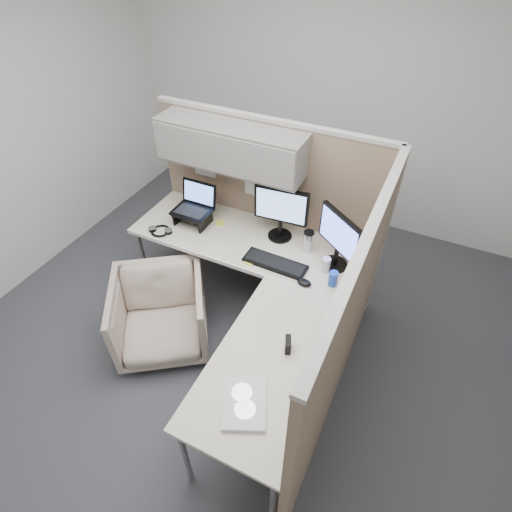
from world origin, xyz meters
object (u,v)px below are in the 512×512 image
at_px(office_chair, 160,312).
at_px(monitor_left, 281,210).
at_px(desk, 252,283).
at_px(keyboard, 275,263).

relative_size(office_chair, monitor_left, 1.56).
xyz_separation_m(desk, monitor_left, (-0.01, 0.55, 0.32)).
bearing_deg(desk, monitor_left, 91.01).
height_order(desk, monitor_left, monitor_left).
distance_m(monitor_left, keyboard, 0.44).
bearing_deg(office_chair, keyboard, 2.10).
bearing_deg(monitor_left, office_chair, -131.26).
bearing_deg(office_chair, monitor_left, 19.50).
bearing_deg(keyboard, office_chair, -142.25).
height_order(desk, office_chair, same).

